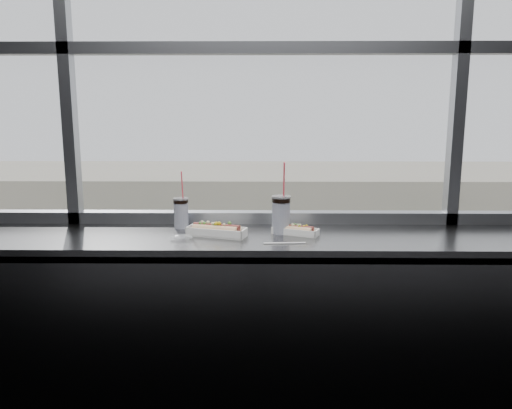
{
  "coord_description": "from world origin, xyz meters",
  "views": [
    {
      "loc": [
        -0.0,
        -1.11,
        1.69
      ],
      "look_at": [
        -0.03,
        1.23,
        1.25
      ],
      "focal_mm": 35.0,
      "sensor_mm": 36.0,
      "label": 1
    }
  ],
  "objects_px": {
    "pedestrian_d": "(381,298)",
    "tree_right": "(426,262)",
    "car_far_b": "(292,319)",
    "wrapper": "(181,237)",
    "car_far_a": "(63,318)",
    "loose_straw": "(284,243)",
    "hotdog_tray_left": "(217,230)",
    "pedestrian_b": "(267,293)",
    "soda_cup_right": "(281,213)",
    "tree_center": "(271,266)",
    "tree_left": "(130,263)",
    "soda_cup_left": "(181,211)",
    "car_near_b": "(98,400)",
    "car_far_c": "(480,320)",
    "car_near_d": "(457,400)",
    "hotdog_tray_right": "(295,230)"
  },
  "relations": [
    {
      "from": "hotdog_tray_right",
      "to": "car_far_b",
      "type": "xyz_separation_m",
      "value": [
        1.57,
        24.26,
        -11.0
      ]
    },
    {
      "from": "hotdog_tray_left",
      "to": "tree_right",
      "type": "bearing_deg",
      "value": 85.69
    },
    {
      "from": "hotdog_tray_right",
      "to": "car_near_d",
      "type": "height_order",
      "value": "hotdog_tray_right"
    },
    {
      "from": "car_near_d",
      "to": "hotdog_tray_right",
      "type": "bearing_deg",
      "value": 148.26
    },
    {
      "from": "wrapper",
      "to": "tree_center",
      "type": "height_order",
      "value": "wrapper"
    },
    {
      "from": "hotdog_tray_right",
      "to": "hotdog_tray_left",
      "type": "bearing_deg",
      "value": -151.85
    },
    {
      "from": "tree_left",
      "to": "car_far_a",
      "type": "bearing_deg",
      "value": -125.83
    },
    {
      "from": "soda_cup_right",
      "to": "tree_center",
      "type": "height_order",
      "value": "soda_cup_right"
    },
    {
      "from": "car_far_c",
      "to": "pedestrian_b",
      "type": "distance_m",
      "value": 12.66
    },
    {
      "from": "hotdog_tray_left",
      "to": "car_near_d",
      "type": "distance_m",
      "value": 21.32
    },
    {
      "from": "loose_straw",
      "to": "tree_center",
      "type": "bearing_deg",
      "value": 84.77
    },
    {
      "from": "soda_cup_left",
      "to": "car_near_b",
      "type": "distance_m",
      "value": 20.63
    },
    {
      "from": "tree_left",
      "to": "car_near_d",
      "type": "bearing_deg",
      "value": -36.14
    },
    {
      "from": "wrapper",
      "to": "pedestrian_d",
      "type": "bearing_deg",
      "value": 74.07
    },
    {
      "from": "soda_cup_left",
      "to": "pedestrian_d",
      "type": "height_order",
      "value": "soda_cup_left"
    },
    {
      "from": "soda_cup_left",
      "to": "wrapper",
      "type": "height_order",
      "value": "soda_cup_left"
    },
    {
      "from": "car_far_b",
      "to": "loose_straw",
      "type": "bearing_deg",
      "value": -178.56
    },
    {
      "from": "car_far_a",
      "to": "tree_center",
      "type": "bearing_deg",
      "value": -76.63
    },
    {
      "from": "loose_straw",
      "to": "car_near_d",
      "type": "height_order",
      "value": "loose_straw"
    },
    {
      "from": "hotdog_tray_right",
      "to": "car_near_d",
      "type": "bearing_deg",
      "value": 87.42
    },
    {
      "from": "soda_cup_right",
      "to": "car_far_c",
      "type": "distance_m",
      "value": 29.34
    },
    {
      "from": "car_far_b",
      "to": "pedestrian_d",
      "type": "height_order",
      "value": "pedestrian_d"
    },
    {
      "from": "car_far_c",
      "to": "tree_center",
      "type": "distance_m",
      "value": 12.57
    },
    {
      "from": "wrapper",
      "to": "pedestrian_b",
      "type": "relative_size",
      "value": 0.05
    },
    {
      "from": "tree_right",
      "to": "loose_straw",
      "type": "bearing_deg",
      "value": -110.04
    },
    {
      "from": "car_near_d",
      "to": "pedestrian_b",
      "type": "xyz_separation_m",
      "value": [
        -7.66,
        11.98,
        0.07
      ]
    },
    {
      "from": "soda_cup_left",
      "to": "wrapper",
      "type": "bearing_deg",
      "value": -81.04
    },
    {
      "from": "tree_center",
      "to": "wrapper",
      "type": "bearing_deg",
      "value": -91.95
    },
    {
      "from": "wrapper",
      "to": "tree_center",
      "type": "bearing_deg",
      "value": 88.05
    },
    {
      "from": "car_far_a",
      "to": "car_near_b",
      "type": "bearing_deg",
      "value": -155.36
    },
    {
      "from": "car_near_b",
      "to": "car_far_b",
      "type": "height_order",
      "value": "car_far_b"
    },
    {
      "from": "soda_cup_right",
      "to": "car_near_d",
      "type": "relative_size",
      "value": 0.06
    },
    {
      "from": "hotdog_tray_right",
      "to": "loose_straw",
      "type": "relative_size",
      "value": 1.23
    },
    {
      "from": "car_far_c",
      "to": "pedestrian_b",
      "type": "height_order",
      "value": "pedestrian_b"
    },
    {
      "from": "car_near_d",
      "to": "tree_right",
      "type": "xyz_separation_m",
      "value": [
        2.48,
        12.0,
        2.19
      ]
    },
    {
      "from": "car_near_d",
      "to": "pedestrian_b",
      "type": "distance_m",
      "value": 14.22
    },
    {
      "from": "tree_left",
      "to": "car_far_c",
      "type": "bearing_deg",
      "value": -10.89
    },
    {
      "from": "tree_center",
      "to": "car_far_b",
      "type": "bearing_deg",
      "value": -74.07
    },
    {
      "from": "hotdog_tray_right",
      "to": "soda_cup_left",
      "type": "xyz_separation_m",
      "value": [
        -0.57,
        0.13,
        0.06
      ]
    },
    {
      "from": "wrapper",
      "to": "car_far_a",
      "type": "relative_size",
      "value": 0.02
    },
    {
      "from": "pedestrian_d",
      "to": "tree_right",
      "type": "distance_m",
      "value": 3.77
    },
    {
      "from": "pedestrian_d",
      "to": "tree_right",
      "type": "bearing_deg",
      "value": 15.48
    },
    {
      "from": "car_far_c",
      "to": "loose_straw",
      "type": "bearing_deg",
      "value": 158.7
    },
    {
      "from": "car_near_d",
      "to": "pedestrian_d",
      "type": "height_order",
      "value": "pedestrian_d"
    },
    {
      "from": "soda_cup_left",
      "to": "car_near_d",
      "type": "height_order",
      "value": "soda_cup_left"
    },
    {
      "from": "car_near_d",
      "to": "pedestrian_b",
      "type": "bearing_deg",
      "value": 26.55
    },
    {
      "from": "car_near_b",
      "to": "tree_right",
      "type": "relative_size",
      "value": 1.14
    },
    {
      "from": "loose_straw",
      "to": "wrapper",
      "type": "relative_size",
      "value": 1.83
    },
    {
      "from": "soda_cup_left",
      "to": "tree_left",
      "type": "distance_m",
      "value": 30.62
    },
    {
      "from": "car_far_b",
      "to": "tree_left",
      "type": "relative_size",
      "value": 1.38
    }
  ]
}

